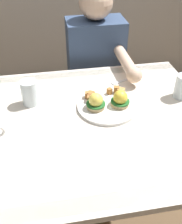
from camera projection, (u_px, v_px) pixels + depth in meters
The scene contains 6 objects.
ground_plane at pixel (81, 217), 1.57m from camera, with size 6.00×6.00×0.00m, color brown.
dining_table at pixel (78, 139), 1.18m from camera, with size 1.20×0.90×0.74m.
eggs_benedict_plate at pixel (107, 103), 1.18m from camera, with size 0.27×0.27×0.09m.
fork at pixel (123, 81), 1.37m from camera, with size 0.15×0.07×0.00m.
water_glass_far at pixel (30, 94), 1.19m from camera, with size 0.07×0.07×0.12m.
diner_person at pixel (97, 69), 1.67m from camera, with size 0.34×0.54×1.14m.
Camera 1 is at (-0.09, -0.86, 1.45)m, focal length 42.37 mm.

